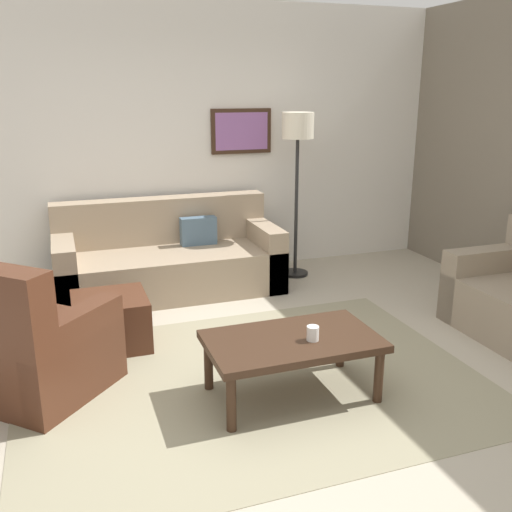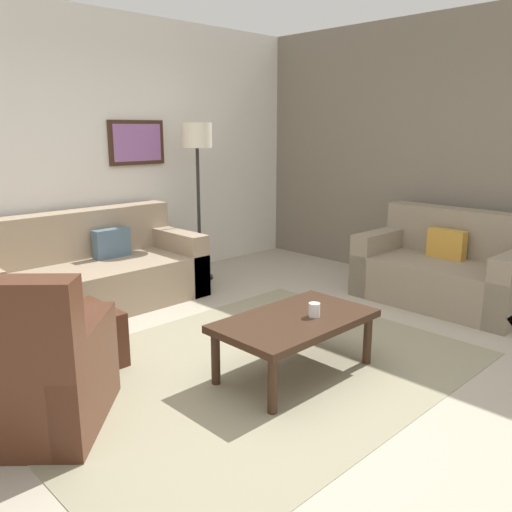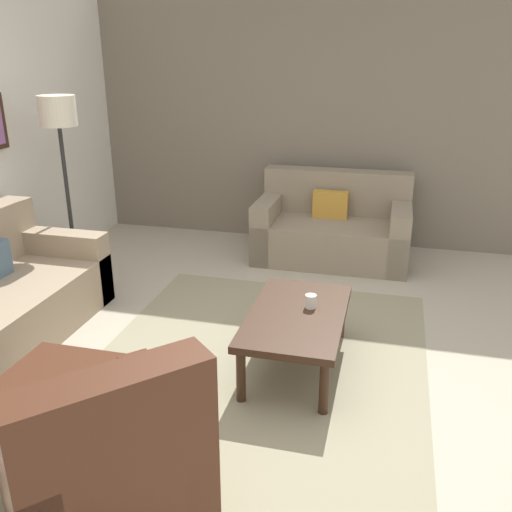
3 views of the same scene
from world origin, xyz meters
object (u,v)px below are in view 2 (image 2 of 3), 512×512
object	(u,v)px
cup	(314,310)
coffee_table	(295,324)
couch_main	(84,276)
couch_loveseat	(448,271)
armchair_leather	(24,381)
ottoman	(74,340)
lamp_standing	(197,152)
framed_artwork	(137,143)

from	to	relation	value
cup	coffee_table	bearing A→B (deg)	144.28
couch_main	couch_loveseat	bearing A→B (deg)	-41.57
armchair_leather	cup	size ratio (longest dim) A/B	12.07
armchair_leather	ottoman	xyz separation A→B (m)	(0.57, 0.60, -0.11)
couch_loveseat	couch_main	bearing A→B (deg)	138.43
armchair_leather	lamp_standing	xyz separation A→B (m)	(2.61, 1.75, 1.10)
couch_loveseat	cup	bearing A→B (deg)	-177.53
couch_loveseat	lamp_standing	world-z (taller)	lamp_standing
coffee_table	framed_artwork	size ratio (longest dim) A/B	1.68
couch_main	ottoman	size ratio (longest dim) A/B	3.82
couch_loveseat	coffee_table	world-z (taller)	couch_loveseat
couch_main	lamp_standing	xyz separation A→B (m)	(1.37, -0.02, 1.11)
ottoman	coffee_table	size ratio (longest dim) A/B	0.51
cup	lamp_standing	size ratio (longest dim) A/B	0.05
ottoman	framed_artwork	distance (m)	2.61
couch_main	cup	xyz separation A→B (m)	(0.46, -2.42, 0.16)
couch_loveseat	lamp_standing	size ratio (longest dim) A/B	0.91
couch_main	lamp_standing	world-z (taller)	lamp_standing
couch_main	framed_artwork	size ratio (longest dim) A/B	3.27
lamp_standing	framed_artwork	world-z (taller)	framed_artwork
ottoman	armchair_leather	bearing A→B (deg)	-133.31
coffee_table	cup	world-z (taller)	cup
couch_loveseat	armchair_leather	distance (m)	3.90
armchair_leather	cup	distance (m)	1.83
cup	lamp_standing	xyz separation A→B (m)	(0.91, 2.39, 0.95)
couch_main	couch_loveseat	world-z (taller)	same
couch_main	coffee_table	bearing A→B (deg)	-81.30
cup	ottoman	bearing A→B (deg)	132.47
ottoman	coffee_table	bearing A→B (deg)	-48.51
ottoman	cup	distance (m)	1.71
framed_artwork	coffee_table	bearing A→B (deg)	-101.47
couch_main	cup	size ratio (longest dim) A/B	22.85
armchair_leather	framed_artwork	distance (m)	3.31
couch_main	cup	bearing A→B (deg)	-79.13
couch_loveseat	cup	size ratio (longest dim) A/B	16.59
couch_loveseat	framed_artwork	xyz separation A→B (m)	(-1.70, 2.75, 1.20)
couch_loveseat	ottoman	size ratio (longest dim) A/B	2.78
cup	armchair_leather	bearing A→B (deg)	159.39
couch_loveseat	cup	world-z (taller)	couch_loveseat
couch_loveseat	ottoman	distance (m)	3.49
cup	framed_artwork	size ratio (longest dim) A/B	0.14
couch_loveseat	armchair_leather	xyz separation A→B (m)	(-3.86, 0.55, 0.01)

